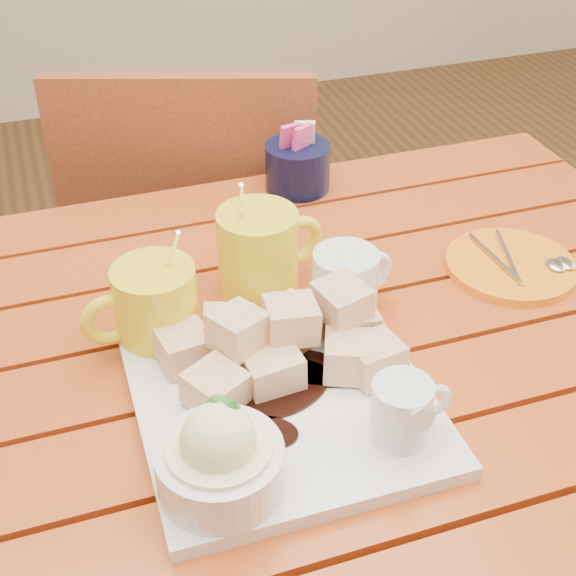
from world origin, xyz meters
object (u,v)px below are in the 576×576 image
object	(u,v)px
chair_far	(200,254)
coffee_mug_left	(154,307)
coffee_mug_right	(260,251)
table	(260,417)
dessert_plate	(275,398)
orange_saucer	(512,265)

from	to	relation	value
chair_far	coffee_mug_left	bearing A→B (deg)	91.72
chair_far	coffee_mug_right	bearing A→B (deg)	106.09
table	dessert_plate	world-z (taller)	dessert_plate
orange_saucer	coffee_mug_left	bearing A→B (deg)	-179.82
orange_saucer	chair_far	bearing A→B (deg)	118.95
table	chair_far	xyz separation A→B (m)	(0.06, 0.58, -0.14)
table	chair_far	size ratio (longest dim) A/B	1.34
coffee_mug_left	orange_saucer	bearing A→B (deg)	-4.96
coffee_mug_left	chair_far	bearing A→B (deg)	68.01
coffee_mug_right	chair_far	distance (m)	0.57
coffee_mug_right	chair_far	size ratio (longest dim) A/B	0.18
coffee_mug_left	coffee_mug_right	distance (m)	0.16
coffee_mug_left	orange_saucer	distance (m)	0.46
table	coffee_mug_right	bearing A→B (deg)	70.64
coffee_mug_left	chair_far	world-z (taller)	coffee_mug_left
coffee_mug_right	coffee_mug_left	bearing A→B (deg)	-166.38
dessert_plate	chair_far	bearing A→B (deg)	83.86
dessert_plate	chair_far	world-z (taller)	chair_far
chair_far	table	bearing A→B (deg)	102.79
table	coffee_mug_left	size ratio (longest dim) A/B	7.82
dessert_plate	chair_far	distance (m)	0.76
table	dessert_plate	distance (m)	0.18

